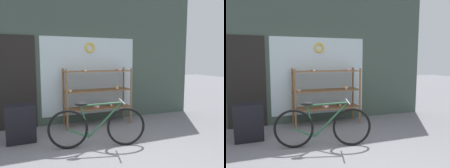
{
  "view_description": "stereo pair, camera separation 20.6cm",
  "coord_description": "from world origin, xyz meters",
  "views": [
    {
      "loc": [
        -1.31,
        -2.54,
        1.57
      ],
      "look_at": [
        0.15,
        1.1,
        1.12
      ],
      "focal_mm": 35.0,
      "sensor_mm": 36.0,
      "label": 1
    },
    {
      "loc": [
        -1.12,
        -2.61,
        1.57
      ],
      "look_at": [
        0.15,
        1.1,
        1.12
      ],
      "focal_mm": 35.0,
      "sensor_mm": 36.0,
      "label": 2
    }
  ],
  "objects": [
    {
      "name": "storefront_facade",
      "position": [
        -0.03,
        2.76,
        1.83
      ],
      "size": [
        6.32,
        0.13,
        3.76
      ],
      "color": "#3D4C42",
      "rests_on": "ground_plane"
    },
    {
      "name": "bicycle",
      "position": [
        -0.15,
        1.06,
        0.37
      ],
      "size": [
        1.71,
        0.53,
        0.83
      ],
      "rotation": [
        0.0,
        0.0,
        -0.22
      ],
      "color": "black",
      "rests_on": "ground_plane"
    },
    {
      "name": "sandwich_board",
      "position": [
        -1.41,
        1.68,
        0.38
      ],
      "size": [
        0.53,
        0.39,
        0.74
      ],
      "rotation": [
        0.0,
        0.0,
        0.02
      ],
      "color": "black",
      "rests_on": "ground_plane"
    },
    {
      "name": "display_case",
      "position": [
        0.3,
        2.38,
        0.81
      ],
      "size": [
        1.6,
        0.49,
        1.36
      ],
      "color": "brown",
      "rests_on": "ground_plane"
    }
  ]
}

